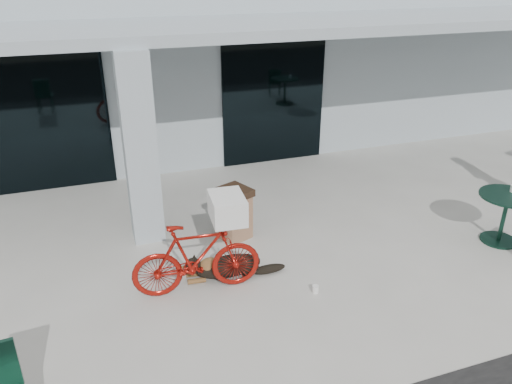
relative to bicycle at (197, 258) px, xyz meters
name	(u,v)px	position (x,y,z in m)	size (l,w,h in m)	color
ground	(280,295)	(1.06, -0.50, -0.54)	(80.00, 80.00, 0.00)	#BBB9B0
building	(164,45)	(1.06, 8.00, 1.71)	(22.00, 7.00, 4.50)	#A1AEB6
storefront_glass_left	(36,126)	(-2.14, 4.48, 0.81)	(2.80, 0.06, 2.70)	black
storefront_glass_right	(274,104)	(2.86, 4.48, 0.81)	(2.40, 0.06, 2.70)	black
column	(140,150)	(-0.44, 1.80, 1.02)	(0.50, 0.50, 3.12)	#A1AEB6
overhang	(208,28)	(1.06, 3.10, 2.67)	(22.00, 2.80, 0.18)	#A1AEB6
bicycle	(197,258)	(0.00, 0.00, 0.00)	(0.51, 1.80, 1.08)	maroon
laundry_basket	(227,208)	(0.45, -0.04, 0.72)	(0.60, 0.45, 0.36)	white
dog	(229,265)	(0.52, 0.20, -0.35)	(1.14, 0.38, 0.38)	black
cup_near_dog	(315,289)	(1.55, -0.60, -0.49)	(0.09, 0.09, 0.11)	white
cafe_table_far	(503,219)	(5.09, -0.30, -0.12)	(0.91, 0.91, 0.85)	#102F24
trash_receptacle	(233,214)	(0.93, 1.30, -0.10)	(0.52, 0.52, 0.89)	#90664A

